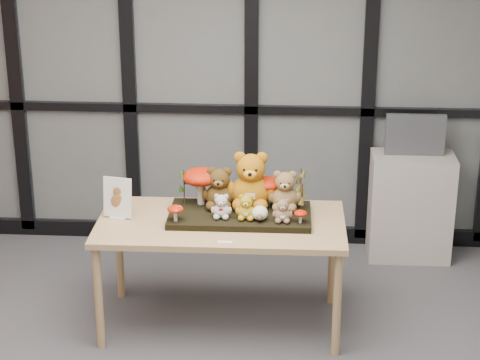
# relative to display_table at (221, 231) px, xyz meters

# --- Properties ---
(room_shell) EXTENTS (5.00, 5.00, 5.00)m
(room_shell) POSITION_rel_display_table_xyz_m (-0.33, -1.17, 1.04)
(room_shell) COLOR #B6B4AC
(room_shell) RESTS_ON floor
(glass_partition) EXTENTS (4.90, 0.06, 2.78)m
(glass_partition) POSITION_rel_display_table_xyz_m (-0.33, 1.30, 0.77)
(glass_partition) COLOR #2D383F
(glass_partition) RESTS_ON floor
(display_table) EXTENTS (1.52, 0.77, 0.71)m
(display_table) POSITION_rel_display_table_xyz_m (0.00, 0.00, 0.00)
(display_table) COLOR tan
(display_table) RESTS_ON floor
(diorama_tray) EXTENTS (0.87, 0.44, 0.04)m
(diorama_tray) POSITION_rel_display_table_xyz_m (0.11, 0.06, 0.09)
(diorama_tray) COLOR black
(diorama_tray) RESTS_ON display_table
(bear_pooh_yellow) EXTENTS (0.30, 0.28, 0.39)m
(bear_pooh_yellow) POSITION_rel_display_table_xyz_m (0.17, 0.16, 0.30)
(bear_pooh_yellow) COLOR #B36B0D
(bear_pooh_yellow) RESTS_ON diorama_tray
(bear_brown_medium) EXTENTS (0.22, 0.20, 0.29)m
(bear_brown_medium) POSITION_rel_display_table_xyz_m (-0.02, 0.14, 0.25)
(bear_brown_medium) COLOR #4B3211
(bear_brown_medium) RESTS_ON diorama_tray
(bear_tan_back) EXTENTS (0.21, 0.19, 0.27)m
(bear_tan_back) POSITION_rel_display_table_xyz_m (0.39, 0.14, 0.24)
(bear_tan_back) COLOR olive
(bear_tan_back) RESTS_ON diorama_tray
(bear_small_yellow) EXTENTS (0.13, 0.12, 0.17)m
(bear_small_yellow) POSITION_rel_display_table_xyz_m (0.16, -0.03, 0.19)
(bear_small_yellow) COLOR #BA9418
(bear_small_yellow) RESTS_ON diorama_tray
(bear_white_bow) EXTENTS (0.13, 0.12, 0.17)m
(bear_white_bow) POSITION_rel_display_table_xyz_m (0.01, -0.02, 0.19)
(bear_white_bow) COLOR beige
(bear_white_bow) RESTS_ON diorama_tray
(bear_beige_small) EXTENTS (0.12, 0.11, 0.16)m
(bear_beige_small) POSITION_rel_display_table_xyz_m (0.38, -0.06, 0.18)
(bear_beige_small) COLOR #87674C
(bear_beige_small) RESTS_ON diorama_tray
(plush_cream_hedgehog) EXTENTS (0.07, 0.07, 0.10)m
(plush_cream_hedgehog) POSITION_rel_display_table_xyz_m (0.24, -0.05, 0.15)
(plush_cream_hedgehog) COLOR white
(plush_cream_hedgehog) RESTS_ON diorama_tray
(mushroom_back_left) EXTENTS (0.23, 0.23, 0.26)m
(mushroom_back_left) POSITION_rel_display_table_xyz_m (-0.14, 0.19, 0.23)
(mushroom_back_left) COLOR #AD1B05
(mushroom_back_left) RESTS_ON diorama_tray
(mushroom_back_right) EXTENTS (0.18, 0.18, 0.20)m
(mushroom_back_right) POSITION_rel_display_table_xyz_m (0.27, 0.20, 0.20)
(mushroom_back_right) COLOR #AD1B05
(mushroom_back_right) RESTS_ON diorama_tray
(mushroom_front_left) EXTENTS (0.10, 0.10, 0.11)m
(mushroom_front_left) POSITION_rel_display_table_xyz_m (-0.26, -0.10, 0.16)
(mushroom_front_left) COLOR #AD1B05
(mushroom_front_left) RESTS_ON diorama_tray
(mushroom_front_right) EXTENTS (0.08, 0.08, 0.09)m
(mushroom_front_right) POSITION_rel_display_table_xyz_m (0.48, -0.08, 0.15)
(mushroom_front_right) COLOR #AD1B05
(mushroom_front_right) RESTS_ON diorama_tray
(sprig_green_far_left) EXTENTS (0.05, 0.05, 0.23)m
(sprig_green_far_left) POSITION_rel_display_table_xyz_m (-0.24, 0.17, 0.22)
(sprig_green_far_left) COLOR #183E0E
(sprig_green_far_left) RESTS_ON diorama_tray
(sprig_green_mid_left) EXTENTS (0.05, 0.05, 0.22)m
(sprig_green_mid_left) POSITION_rel_display_table_xyz_m (-0.15, 0.22, 0.21)
(sprig_green_mid_left) COLOR #183E0E
(sprig_green_mid_left) RESTS_ON diorama_tray
(sprig_dry_far_right) EXTENTS (0.05, 0.05, 0.26)m
(sprig_dry_far_right) POSITION_rel_display_table_xyz_m (0.48, 0.16, 0.24)
(sprig_dry_far_right) COLOR brown
(sprig_dry_far_right) RESTS_ON diorama_tray
(sprig_dry_mid_right) EXTENTS (0.05, 0.05, 0.21)m
(sprig_dry_mid_right) POSITION_rel_display_table_xyz_m (0.49, 0.04, 0.21)
(sprig_dry_mid_right) COLOR brown
(sprig_dry_mid_right) RESTS_ON diorama_tray
(sprig_green_centre) EXTENTS (0.05, 0.05, 0.18)m
(sprig_green_centre) POSITION_rel_display_table_xyz_m (0.02, 0.23, 0.19)
(sprig_green_centre) COLOR #183E0E
(sprig_green_centre) RESTS_ON diorama_tray
(sign_holder) EXTENTS (0.19, 0.08, 0.26)m
(sign_holder) POSITION_rel_display_table_xyz_m (-0.63, 0.01, 0.19)
(sign_holder) COLOR silver
(sign_holder) RESTS_ON display_table
(label_card) EXTENTS (0.09, 0.03, 0.00)m
(label_card) POSITION_rel_display_table_xyz_m (0.05, -0.30, 0.07)
(label_card) COLOR white
(label_card) RESTS_ON display_table
(cabinet) EXTENTS (0.59, 0.35, 0.79)m
(cabinet) POSITION_rel_display_table_xyz_m (1.30, 1.09, -0.25)
(cabinet) COLOR #A9A197
(cabinet) RESTS_ON floor
(monitor) EXTENTS (0.42, 0.04, 0.30)m
(monitor) POSITION_rel_display_table_xyz_m (1.30, 1.11, 0.30)
(monitor) COLOR #46484D
(monitor) RESTS_ON cabinet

